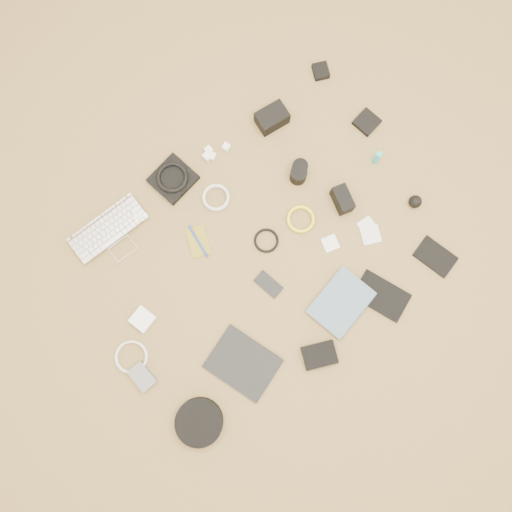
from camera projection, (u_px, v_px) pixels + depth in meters
room_shell at (264, 131)px, 0.80m from camera, size 4.04×4.04×2.58m
laptop at (115, 238)px, 2.03m from camera, size 0.33×0.24×0.03m
headphone_pouch at (173, 179)px, 2.07m from camera, size 0.19×0.18×0.03m
headphones at (172, 177)px, 2.05m from camera, size 0.17×0.17×0.02m
charger_a at (212, 156)px, 2.08m from camera, size 0.04×0.04×0.03m
charger_b at (209, 150)px, 2.09m from camera, size 0.03×0.03×0.03m
charger_c at (226, 147)px, 2.09m from camera, size 0.04×0.04×0.03m
charger_d at (208, 156)px, 2.08m from camera, size 0.04×0.04×0.03m
dslr_camera at (272, 118)px, 2.09m from camera, size 0.13×0.10×0.07m
lens_pouch at (321, 71)px, 2.14m from camera, size 0.09×0.09×0.03m
notebook_olive at (198, 242)px, 2.04m from camera, size 0.12×0.14×0.01m
pen_blue at (198, 241)px, 2.03m from camera, size 0.02×0.15×0.01m
cable_white_a at (216, 198)px, 2.06m from camera, size 0.13×0.13×0.01m
lens_a at (298, 175)px, 2.05m from camera, size 0.09×0.09×0.07m
lens_b at (300, 168)px, 2.06m from camera, size 0.07×0.07×0.06m
card_reader at (367, 122)px, 2.11m from camera, size 0.11×0.11×0.02m
power_brick at (143, 319)px, 1.98m from camera, size 0.10×0.10×0.03m
cable_white_b at (132, 357)px, 1.97m from camera, size 0.16×0.16×0.01m
cable_black at (266, 241)px, 2.04m from camera, size 0.12×0.12×0.01m
cable_yellow at (301, 220)px, 2.05m from camera, size 0.15×0.15×0.01m
flash at (342, 200)px, 2.03m from camera, size 0.08×0.12×0.08m
lens_cleaner at (377, 158)px, 2.05m from camera, size 0.03×0.03×0.08m
battery_charger at (142, 377)px, 1.95m from camera, size 0.08×0.11×0.03m
tablet at (243, 363)px, 1.96m from camera, size 0.28×0.31×0.01m
phone at (269, 284)px, 2.01m from camera, size 0.08×0.12×0.01m
filter_case_left at (330, 243)px, 2.04m from camera, size 0.07×0.07×0.01m
filter_case_mid at (367, 226)px, 2.05m from camera, size 0.07×0.07×0.01m
filter_case_right at (371, 235)px, 2.04m from camera, size 0.10×0.10×0.01m
air_blower at (415, 202)px, 2.04m from camera, size 0.06×0.06×0.05m
headphone_case at (199, 422)px, 1.91m from camera, size 0.24×0.24×0.05m
drive_case at (319, 355)px, 1.96m from camera, size 0.15×0.13×0.03m
paperback at (359, 317)px, 1.98m from camera, size 0.28×0.23×0.02m
notebook_black_a at (381, 296)px, 2.00m from camera, size 0.20×0.24×0.01m
notebook_black_b at (435, 257)px, 2.03m from camera, size 0.14×0.18×0.01m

